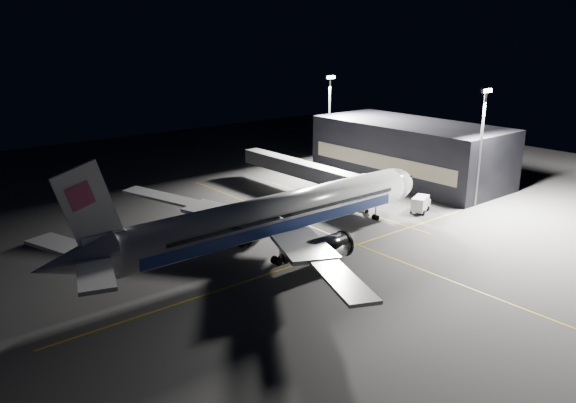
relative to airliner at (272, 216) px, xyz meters
The scene contains 14 objects.
ground 5.27m from the airliner, ahead, with size 200.00×200.00×0.00m, color #4C4C4F.
guide_line_main 12.22m from the airliner, ahead, with size 0.25×80.00×0.01m, color gold.
guide_line_cross 7.99m from the airliner, 79.83° to the right, with size 70.00×0.25×0.01m, color gold.
guide_line_side 25.67m from the airliner, 23.43° to the left, with size 0.25×40.00×0.01m, color gold.
airliner is the anchor object (origin of this frame).
terminal 49.10m from the airliner, 16.57° to the left, with size 18.12×40.00×12.00m.
jet_bridge 29.31m from the airliner, 38.04° to the left, with size 3.60×34.40×6.30m.
floodlight_mast_north 52.56m from the airliner, 37.91° to the left, with size 2.40×0.68×20.70m.
floodlight_mast_south 42.13m from the airliner, ahead, with size 2.40×0.67×20.70m.
service_truck 31.35m from the airliner, ahead, with size 5.75×4.02×2.75m.
baggage_tug 18.92m from the airliner, 78.11° to the left, with size 2.41×1.97×1.70m.
safety_cone_a 14.88m from the airliner, 95.58° to the left, with size 0.42×0.42×0.62m, color #DD5A09.
safety_cone_b 16.42m from the airliner, 63.26° to the left, with size 0.36×0.36×0.53m, color #DD5A09.
safety_cone_c 15.15m from the airliner, 77.20° to the left, with size 0.44×0.44×0.66m, color #DD5A09.
Camera 1 is at (-46.27, -58.64, 29.62)m, focal length 35.00 mm.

